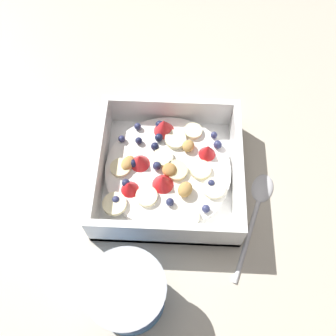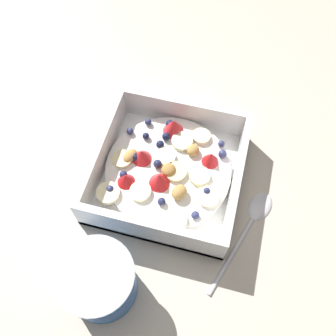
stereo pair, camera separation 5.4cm
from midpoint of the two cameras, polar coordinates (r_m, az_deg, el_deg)
ground_plane at (r=0.57m, az=0.87°, el=-2.35°), size 2.40×2.40×0.00m
fruit_bowl at (r=0.55m, az=2.76°, el=-0.67°), size 0.21×0.21×0.06m
spoon at (r=0.56m, az=15.41°, el=-7.80°), size 0.07×0.17×0.01m
yogurt_cup at (r=0.48m, az=-7.09°, el=-17.03°), size 0.09×0.09×0.08m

